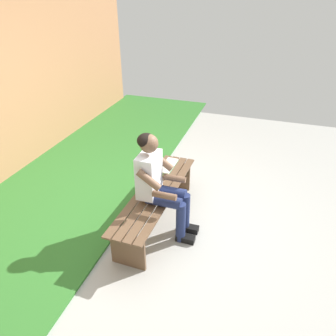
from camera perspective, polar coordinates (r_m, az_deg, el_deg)
name	(u,v)px	position (r m, az deg, el deg)	size (l,w,h in m)	color
ground_plane	(220,318)	(3.21, 9.22, -24.89)	(10.00, 7.00, 0.04)	#9E9E99
grass_strip	(60,198)	(4.67, -18.73, -5.13)	(9.00, 2.12, 0.03)	#2D6B28
bench_near	(156,198)	(3.87, -2.12, -5.40)	(1.82, 0.48, 0.44)	brown
person_seated	(159,182)	(3.53, -1.55, -2.54)	(0.50, 0.69, 1.24)	silver
apple	(160,175)	(4.05, -1.41, -1.25)	(0.08, 0.08, 0.08)	#72B738
book_open	(168,166)	(4.31, 0.06, 0.39)	(0.42, 0.17, 0.02)	white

